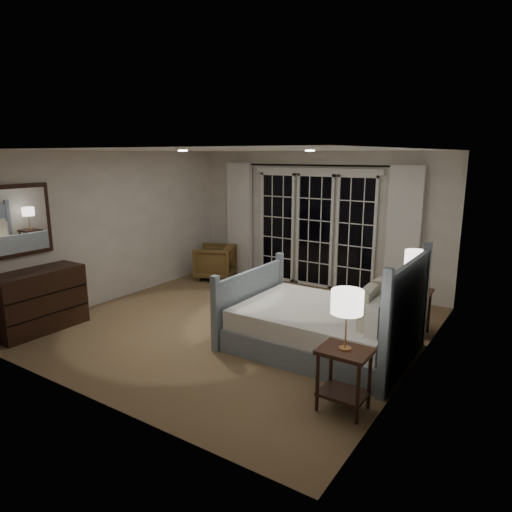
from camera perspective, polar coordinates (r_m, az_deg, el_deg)
The scene contains 20 objects.
floor at distance 6.76m, azimuth -2.28°, elevation -8.61°, with size 5.00×5.00×0.00m, color olive.
ceiling at distance 6.30m, azimuth -2.48°, elevation 13.11°, with size 5.00×5.00×0.00m, color white.
wall_left at distance 8.11m, azimuth -16.91°, elevation 3.60°, with size 0.02×5.00×2.50m, color silver.
wall_right at distance 5.38m, azimuth 19.81°, elevation -0.98°, with size 0.02×5.00×2.50m, color silver.
wall_back at distance 8.54m, azimuth 7.49°, elevation 4.47°, with size 5.00×0.02×2.50m, color silver.
wall_front at distance 4.67m, azimuth -20.60°, elevation -3.05°, with size 5.00×0.02×2.50m, color silver.
french_doors at distance 8.52m, azimuth 7.34°, elevation 3.37°, with size 2.50×0.04×2.20m.
curtain_rod at distance 8.36m, azimuth 7.38°, elevation 11.19°, with size 0.03×0.03×3.50m, color black.
curtain_left at distance 9.28m, azimuth -2.07°, elevation 4.60°, with size 0.55×0.10×2.25m, color white.
curtain_right at distance 7.87m, azimuth 17.94°, elevation 2.53°, with size 0.55×0.10×2.25m, color white.
downlight_a at distance 6.39m, azimuth 6.75°, elevation 12.94°, with size 0.12×0.12×0.01m, color white.
downlight_b at distance 6.36m, azimuth -9.15°, elevation 12.87°, with size 0.12×0.12×0.01m, color white.
bed at distance 5.91m, azimuth 8.59°, elevation -8.57°, with size 2.20×1.57×1.28m.
nightstand_left at distance 4.59m, azimuth 10.95°, elevation -13.87°, with size 0.49×0.39×0.63m.
nightstand_right at distance 6.69m, azimuth 18.89°, elevation -5.75°, with size 0.49×0.39×0.63m.
lamp_left at distance 4.33m, azimuth 11.32°, elevation -5.73°, with size 0.30×0.30×0.59m.
lamp_right at distance 6.52m, azimuth 19.29°, elevation -0.29°, with size 0.28×0.28×0.55m.
armchair at distance 9.15m, azimuth -5.14°, elevation -0.74°, with size 0.72×0.74×0.67m, color brown.
dresser at distance 7.12m, azimuth -25.51°, elevation -5.05°, with size 0.52×1.23×0.87m.
mirror at distance 7.09m, azimuth -27.36°, elevation 3.96°, with size 0.05×0.85×1.00m.
Camera 1 is at (3.68, -5.11, 2.45)m, focal length 32.00 mm.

